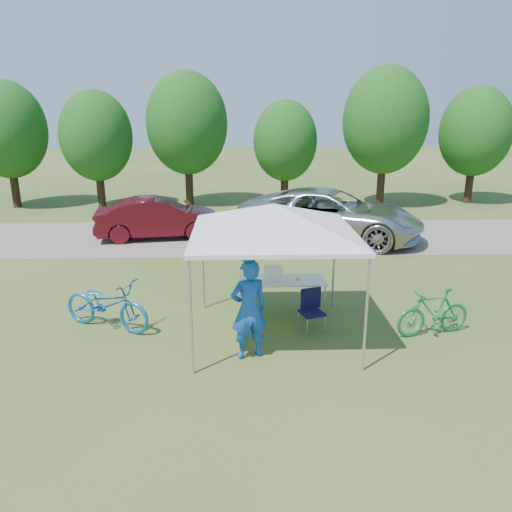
{
  "coord_description": "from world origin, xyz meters",
  "views": [
    {
      "loc": [
        -0.67,
        -9.34,
        4.49
      ],
      "look_at": [
        -0.27,
        2.0,
        1.09
      ],
      "focal_mm": 35.0,
      "sensor_mm": 36.0,
      "label": 1
    }
  ],
  "objects_px": {
    "folding_chair": "(311,306)",
    "bike_green": "(433,312)",
    "cooler": "(273,273)",
    "sedan": "(158,218)",
    "bike_blue": "(107,304)",
    "cyclist": "(249,309)",
    "folding_table": "(282,281)",
    "minivan": "(330,215)"
  },
  "relations": [
    {
      "from": "folding_chair",
      "to": "bike_green",
      "type": "bearing_deg",
      "value": -25.95
    },
    {
      "from": "cooler",
      "to": "sedan",
      "type": "height_order",
      "value": "sedan"
    },
    {
      "from": "bike_blue",
      "to": "cyclist",
      "type": "bearing_deg",
      "value": -90.2
    },
    {
      "from": "folding_table",
      "to": "folding_chair",
      "type": "height_order",
      "value": "folding_chair"
    },
    {
      "from": "bike_green",
      "to": "sedan",
      "type": "xyz_separation_m",
      "value": [
        -6.78,
        8.11,
        0.25
      ]
    },
    {
      "from": "folding_chair",
      "to": "sedan",
      "type": "xyz_separation_m",
      "value": [
        -4.33,
        7.8,
        0.21
      ]
    },
    {
      "from": "folding_chair",
      "to": "bike_green",
      "type": "height_order",
      "value": "bike_green"
    },
    {
      "from": "bike_blue",
      "to": "sedan",
      "type": "distance_m",
      "value": 7.57
    },
    {
      "from": "cyclist",
      "to": "sedan",
      "type": "distance_m",
      "value": 9.41
    },
    {
      "from": "bike_green",
      "to": "minivan",
      "type": "distance_m",
      "value": 7.7
    },
    {
      "from": "sedan",
      "to": "cooler",
      "type": "bearing_deg",
      "value": -160.96
    },
    {
      "from": "bike_blue",
      "to": "minivan",
      "type": "bearing_deg",
      "value": -15.52
    },
    {
      "from": "cyclist",
      "to": "bike_blue",
      "type": "xyz_separation_m",
      "value": [
        -2.94,
        1.35,
        -0.41
      ]
    },
    {
      "from": "sedan",
      "to": "bike_green",
      "type": "bearing_deg",
      "value": -148.75
    },
    {
      "from": "bike_green",
      "to": "folding_table",
      "type": "bearing_deg",
      "value": -126.02
    },
    {
      "from": "sedan",
      "to": "folding_chair",
      "type": "bearing_deg",
      "value": -159.61
    },
    {
      "from": "bike_blue",
      "to": "bike_green",
      "type": "distance_m",
      "value": 6.74
    },
    {
      "from": "folding_table",
      "to": "cooler",
      "type": "height_order",
      "value": "cooler"
    },
    {
      "from": "folding_chair",
      "to": "bike_green",
      "type": "distance_m",
      "value": 2.47
    },
    {
      "from": "folding_table",
      "to": "bike_blue",
      "type": "xyz_separation_m",
      "value": [
        -3.74,
        -0.72,
        -0.21
      ]
    },
    {
      "from": "cyclist",
      "to": "folding_chair",
      "type": "bearing_deg",
      "value": -157.88
    },
    {
      "from": "cooler",
      "to": "bike_green",
      "type": "bearing_deg",
      "value": -21.58
    },
    {
      "from": "cyclist",
      "to": "minivan",
      "type": "distance_m",
      "value": 8.98
    },
    {
      "from": "folding_chair",
      "to": "bike_green",
      "type": "xyz_separation_m",
      "value": [
        2.45,
        -0.31,
        -0.04
      ]
    },
    {
      "from": "cooler",
      "to": "bike_blue",
      "type": "distance_m",
      "value": 3.63
    },
    {
      "from": "folding_table",
      "to": "cyclist",
      "type": "bearing_deg",
      "value": -111.01
    },
    {
      "from": "bike_blue",
      "to": "bike_green",
      "type": "relative_size",
      "value": 1.27
    },
    {
      "from": "folding_chair",
      "to": "minivan",
      "type": "relative_size",
      "value": 0.14
    },
    {
      "from": "folding_table",
      "to": "sedan",
      "type": "distance_m",
      "value": 7.83
    },
    {
      "from": "folding_table",
      "to": "cooler",
      "type": "relative_size",
      "value": 4.59
    },
    {
      "from": "cooler",
      "to": "cyclist",
      "type": "bearing_deg",
      "value": -105.85
    },
    {
      "from": "folding_table",
      "to": "minivan",
      "type": "height_order",
      "value": "minivan"
    },
    {
      "from": "folding_table",
      "to": "sedan",
      "type": "xyz_separation_m",
      "value": [
        -3.8,
        6.85,
        -0.01
      ]
    },
    {
      "from": "bike_green",
      "to": "folding_chair",
      "type": "bearing_deg",
      "value": -110.34
    },
    {
      "from": "folding_chair",
      "to": "cooler",
      "type": "height_order",
      "value": "cooler"
    },
    {
      "from": "folding_chair",
      "to": "sedan",
      "type": "relative_size",
      "value": 0.21
    },
    {
      "from": "cyclist",
      "to": "sedan",
      "type": "height_order",
      "value": "cyclist"
    },
    {
      "from": "bike_green",
      "to": "sedan",
      "type": "relative_size",
      "value": 0.37
    },
    {
      "from": "bike_green",
      "to": "minivan",
      "type": "bearing_deg",
      "value": 172.59
    },
    {
      "from": "folding_table",
      "to": "cyclist",
      "type": "height_order",
      "value": "cyclist"
    },
    {
      "from": "cooler",
      "to": "sedan",
      "type": "relative_size",
      "value": 0.1
    },
    {
      "from": "folding_chair",
      "to": "bike_blue",
      "type": "xyz_separation_m",
      "value": [
        -4.27,
        0.22,
        0.02
      ]
    }
  ]
}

